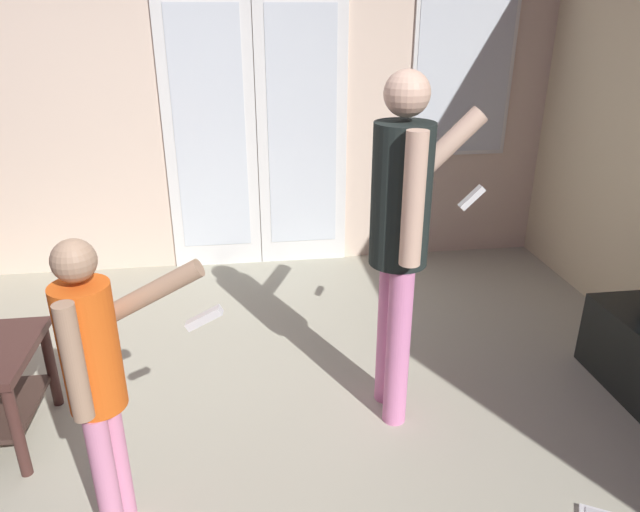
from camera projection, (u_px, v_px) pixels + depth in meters
name	position (u px, v px, depth m)	size (l,w,h in m)	color
ground_plane	(150.00, 470.00, 2.56)	(5.81, 4.64, 0.02)	#B2AF99
wall_back_with_doors	(187.00, 95.00, 4.15)	(5.81, 0.09, 2.70)	beige
person_adult	(402.00, 225.00, 2.57)	(0.59, 0.45, 1.66)	pink
person_child	(98.00, 372.00, 1.97)	(0.54, 0.33, 1.22)	pink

